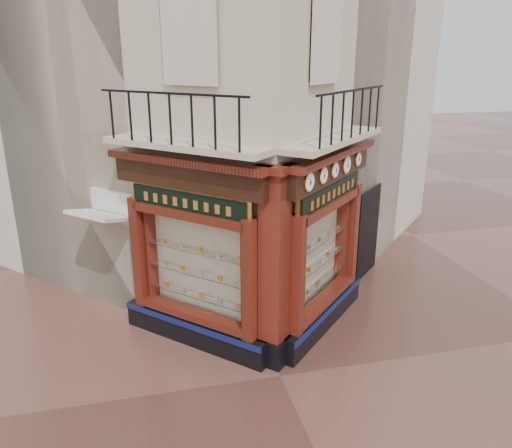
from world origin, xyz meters
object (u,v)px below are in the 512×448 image
object	(u,v)px
clock_c	(335,170)
clock_b	(323,175)
clock_d	(346,165)
corner_pilaster	(274,272)
signboard_right	(331,193)
clock_e	(358,159)
clock_a	(309,182)
awning	(108,318)
signboard_left	(187,202)

from	to	relation	value
clock_c	clock_b	bearing A→B (deg)	-180.00
clock_b	clock_d	bearing A→B (deg)	-0.00
clock_c	corner_pilaster	bearing A→B (deg)	165.22
signboard_right	clock_d	bearing A→B (deg)	-12.83
clock_b	clock_e	size ratio (longest dim) A/B	1.08
clock_a	clock_e	distance (m)	2.44
clock_c	signboard_right	bearing A→B (deg)	40.14
clock_d	awning	distance (m)	6.42
clock_e	signboard_right	distance (m)	1.26
clock_a	awning	world-z (taller)	clock_a
corner_pilaster	clock_c	xyz separation A→B (m)	(1.45, 0.84, 1.67)
awning	signboard_left	size ratio (longest dim) A/B	0.61
clock_d	awning	xyz separation A→B (m)	(-5.15, 1.28, -3.62)
awning	signboard_left	distance (m)	3.91
clock_b	signboard_right	world-z (taller)	clock_b
clock_e	awning	size ratio (longest dim) A/B	0.24
awning	signboard_left	bearing A→B (deg)	-175.57
clock_c	awning	size ratio (longest dim) A/B	0.26
clock_c	signboard_left	xyz separation A→B (m)	(-2.91, 0.17, -0.52)
corner_pilaster	awning	distance (m)	4.58
clock_a	signboard_right	xyz separation A→B (m)	(0.84, 0.99, -0.52)
clock_d	corner_pilaster	bearing A→B (deg)	169.19
clock_c	awning	bearing A→B (deg)	114.99
clock_d	clock_c	bearing A→B (deg)	180.00
corner_pilaster	clock_d	world-z (taller)	corner_pilaster
clock_b	signboard_left	xyz separation A→B (m)	(-2.52, 0.56, -0.52)
corner_pilaster	awning	xyz separation A→B (m)	(-3.27, 2.56, -1.95)
clock_b	signboard_left	size ratio (longest dim) A/B	0.16
corner_pilaster	clock_a	bearing A→B (deg)	-42.97
clock_c	clock_e	bearing A→B (deg)	0.00
corner_pilaster	clock_c	bearing A→B (deg)	-14.78
corner_pilaster	awning	size ratio (longest dim) A/B	3.11
signboard_left	clock_c	bearing A→B (deg)	-138.36
awning	signboard_left	xyz separation A→B (m)	(1.80, -1.55, 3.10)
clock_b	awning	distance (m)	6.02
clock_c	clock_d	size ratio (longest dim) A/B	0.85
clock_b	clock_d	distance (m)	1.17
clock_a	clock_c	world-z (taller)	clock_a
signboard_left	clock_a	bearing A→B (deg)	-160.41
clock_e	signboard_left	distance (m)	3.91
clock_a	clock_c	xyz separation A→B (m)	(0.82, 0.82, 0.00)
corner_pilaster	clock_a	distance (m)	1.79
clock_d	clock_e	world-z (taller)	clock_d
clock_c	clock_e	world-z (taller)	clock_c
clock_a	clock_b	size ratio (longest dim) A/B	1.09
corner_pilaster	signboard_right	size ratio (longest dim) A/B	1.85
clock_b	clock_e	world-z (taller)	clock_b
clock_a	clock_e	xyz separation A→B (m)	(1.72, 1.72, 0.00)
corner_pilaster	signboard_right	world-z (taller)	corner_pilaster
awning	signboard_right	bearing A→B (deg)	-153.10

